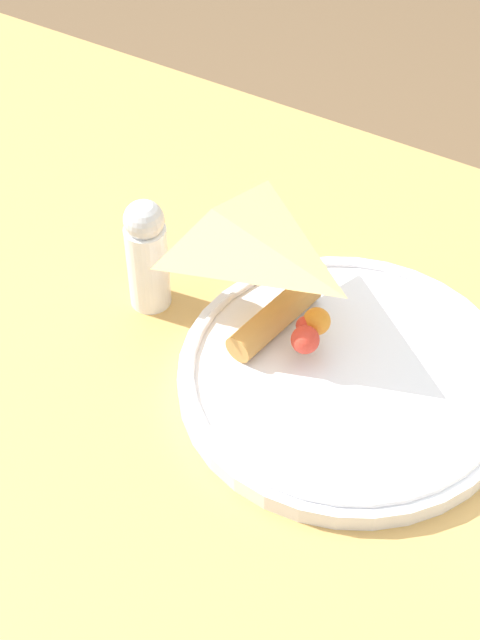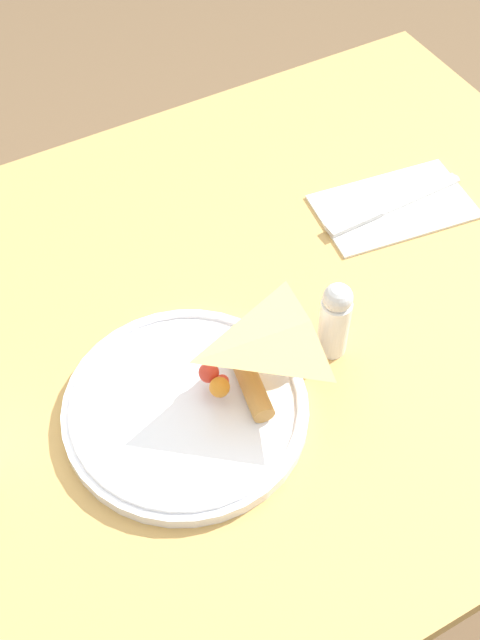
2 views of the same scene
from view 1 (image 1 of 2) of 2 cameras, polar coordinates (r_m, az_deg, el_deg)
name	(u,v)px [view 1 (image 1 of 2)]	position (r m, az deg, el deg)	size (l,w,h in m)	color
dining_table	(203,493)	(0.84, -2.18, -10.02)	(1.14, 0.81, 0.73)	tan
plate_pizza	(344,371)	(0.77, 6.05, -3.00)	(0.27, 0.27, 0.05)	white
salt_shaker	(147,254)	(0.81, -5.44, 3.85)	(0.04, 0.04, 0.11)	silver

